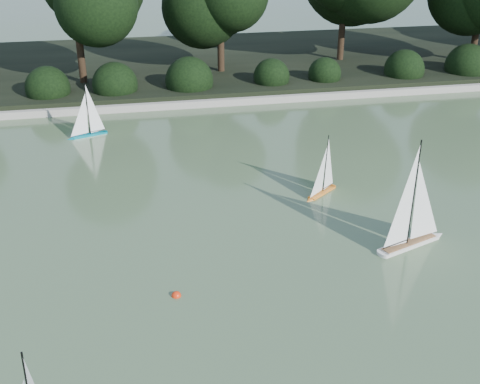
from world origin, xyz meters
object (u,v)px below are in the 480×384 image
(sailboat_white_b, at_px, (416,228))
(race_buoy, at_px, (176,296))
(sailboat_orange, at_px, (320,185))
(sailboat_teal, at_px, (85,128))

(sailboat_white_b, relative_size, race_buoy, 14.31)
(sailboat_white_b, height_order, sailboat_orange, sailboat_white_b)
(race_buoy, bearing_deg, sailboat_orange, 42.25)
(sailboat_teal, height_order, race_buoy, sailboat_teal)
(sailboat_teal, bearing_deg, race_buoy, -78.15)
(sailboat_teal, bearing_deg, sailboat_orange, -42.79)
(sailboat_teal, relative_size, race_buoy, 9.97)
(sailboat_teal, bearing_deg, sailboat_white_b, -49.02)
(sailboat_orange, xyz_separation_m, race_buoy, (-2.92, -2.65, -0.19))
(sailboat_white_b, distance_m, sailboat_teal, 7.92)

